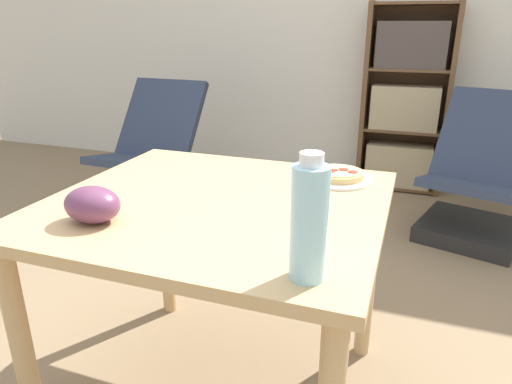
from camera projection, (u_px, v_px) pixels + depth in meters
The scene contains 9 objects.
ground_plane at pixel (240, 376), 1.74m from camera, with size 14.00×14.00×0.00m, color #897051.
wall_back at pixel (359, 20), 3.62m from camera, with size 8.00×0.05×2.60m.
dining_table at pixel (218, 232), 1.44m from camera, with size 1.01×0.92×0.76m.
pizza_on_plate at pixel (338, 176), 1.57m from camera, with size 0.24×0.24×0.04m.
grape_bunch at pixel (93, 205), 1.23m from camera, with size 0.16×0.13×0.10m.
drink_bottle at pixel (309, 222), 0.92m from camera, with size 0.08×0.08×0.27m.
lounge_chair_near at pixel (151, 167), 3.33m from camera, with size 0.64×0.79×0.88m.
lounge_chair_far at pixel (478, 193), 2.82m from camera, with size 0.78×0.90×0.88m.
bookshelf at pixel (405, 105), 3.55m from camera, with size 0.65×0.29×1.43m.
Camera 1 is at (0.52, -1.29, 1.26)m, focal length 32.00 mm.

